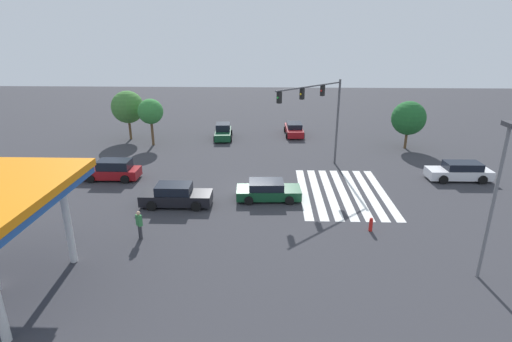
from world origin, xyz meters
TOP-DOWN VIEW (x-y plane):
  - ground_plane at (0.00, 0.00)m, footprint 111.64×111.64m
  - crosswalk_markings at (0.00, -6.37)m, footprint 9.51×6.30m
  - traffic_signal_mast at (4.98, -4.98)m, footprint 5.58×5.58m
  - car_0 at (2.91, -15.99)m, footprint 2.01×4.88m
  - car_1 at (-2.65, 5.33)m, footprint 2.02×4.76m
  - car_2 at (-1.37, -0.89)m, footprint 2.33×4.56m
  - car_3 at (2.14, 11.49)m, footprint 1.97×4.42m
  - car_4 at (16.69, -3.70)m, footprint 4.76×2.16m
  - car_5 at (14.98, 4.11)m, footprint 4.55×2.18m
  - pedestrian at (-7.29, 6.35)m, footprint 0.40×0.42m
  - street_light_pole_a at (-10.40, -11.11)m, footprint 0.80×0.36m
  - tree_corner_a at (12.11, 11.05)m, footprint 2.53×2.53m
  - tree_corner_b at (11.83, -14.59)m, footprint 3.31×3.31m
  - tree_corner_c at (14.34, 14.13)m, footprint 3.41×3.41m
  - fire_hydrant at (-5.89, -7.01)m, footprint 0.22×0.22m

SIDE VIEW (x-z plane):
  - ground_plane at x=0.00m, z-range 0.00..0.00m
  - crosswalk_markings at x=0.00m, z-range 0.00..0.01m
  - fire_hydrant at x=-5.89m, z-range 0.00..0.86m
  - car_2 at x=-1.37m, z-range -0.03..1.31m
  - car_4 at x=16.69m, z-range -0.04..1.40m
  - car_1 at x=-2.65m, z-range -0.05..1.46m
  - car_0 at x=2.91m, z-range -0.02..1.45m
  - car_5 at x=14.98m, z-range -0.09..1.55m
  - car_3 at x=2.14m, z-range -0.04..1.55m
  - pedestrian at x=-7.29m, z-range 0.10..1.81m
  - tree_corner_b at x=11.83m, z-range 0.70..5.43m
  - tree_corner_a at x=12.11m, z-range 1.10..5.87m
  - tree_corner_c at x=14.34m, z-range 0.90..6.12m
  - street_light_pole_a at x=-10.40m, z-range 0.79..8.41m
  - traffic_signal_mast at x=4.98m, z-range 1.80..9.18m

